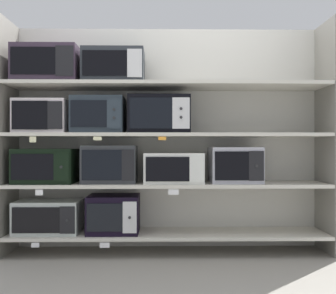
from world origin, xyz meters
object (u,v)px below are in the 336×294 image
(microwave_0, at_px, (49,217))
(microwave_5, at_px, (235,165))
(microwave_7, at_px, (98,115))
(microwave_6, at_px, (42,117))
(microwave_2, at_px, (46,166))
(microwave_8, at_px, (159,115))
(microwave_1, at_px, (114,214))
(microwave_10, at_px, (114,67))
(microwave_9, at_px, (48,66))
(microwave_4, at_px, (173,168))
(microwave_3, at_px, (110,164))

(microwave_0, distance_m, microwave_5, 1.74)
(microwave_7, bearing_deg, microwave_6, -179.95)
(microwave_2, relative_size, microwave_5, 1.16)
(microwave_7, distance_m, microwave_8, 0.55)
(microwave_5, bearing_deg, microwave_8, -179.99)
(microwave_8, bearing_deg, microwave_6, -180.00)
(microwave_8, bearing_deg, microwave_1, 179.95)
(microwave_0, distance_m, microwave_10, 1.46)
(microwave_9, xyz_separation_m, microwave_10, (0.59, 0.00, -0.01))
(microwave_0, height_order, microwave_4, microwave_4)
(microwave_5, bearing_deg, microwave_9, 179.99)
(microwave_1, height_order, microwave_5, microwave_5)
(microwave_3, bearing_deg, microwave_0, 179.99)
(microwave_9, bearing_deg, microwave_3, -0.03)
(microwave_3, relative_size, microwave_7, 1.04)
(microwave_0, relative_size, microwave_2, 1.09)
(microwave_3, xyz_separation_m, microwave_6, (-0.60, -0.00, 0.43))
(microwave_10, bearing_deg, microwave_0, -179.98)
(microwave_3, bearing_deg, microwave_5, 0.00)
(microwave_5, relative_size, microwave_9, 0.80)
(microwave_7, relative_size, microwave_10, 0.85)
(microwave_1, bearing_deg, microwave_5, -0.01)
(microwave_7, xyz_separation_m, microwave_10, (0.14, 0.00, 0.43))
(microwave_3, relative_size, microwave_9, 0.85)
(microwave_9, bearing_deg, microwave_8, -0.02)
(microwave_6, bearing_deg, microwave_8, 0.00)
(microwave_8, bearing_deg, microwave_10, 179.95)
(microwave_7, bearing_deg, microwave_4, -0.02)
(microwave_3, relative_size, microwave_5, 1.06)
(microwave_1, height_order, microwave_9, microwave_9)
(microwave_1, height_order, microwave_8, microwave_8)
(microwave_4, distance_m, microwave_8, 0.50)
(microwave_2, bearing_deg, microwave_6, -179.33)
(microwave_4, bearing_deg, microwave_3, -180.00)
(microwave_2, xyz_separation_m, microwave_8, (1.01, -0.00, 0.46))
(microwave_1, xyz_separation_m, microwave_7, (-0.14, 0.00, 0.89))
(microwave_4, height_order, microwave_8, microwave_8)
(microwave_0, distance_m, microwave_3, 0.72)
(microwave_10, bearing_deg, microwave_1, -179.20)
(microwave_3, relative_size, microwave_8, 0.87)
(microwave_4, bearing_deg, microwave_6, -179.99)
(microwave_6, distance_m, microwave_9, 0.46)
(microwave_3, bearing_deg, microwave_8, -0.01)
(microwave_6, xyz_separation_m, microwave_7, (0.50, 0.00, 0.01))
(microwave_1, bearing_deg, microwave_7, 180.00)
(microwave_9, bearing_deg, microwave_7, 0.00)
(microwave_4, bearing_deg, microwave_0, 180.00)
(microwave_2, relative_size, microwave_10, 0.96)
(microwave_2, relative_size, microwave_8, 0.95)
(microwave_5, bearing_deg, microwave_3, -180.00)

